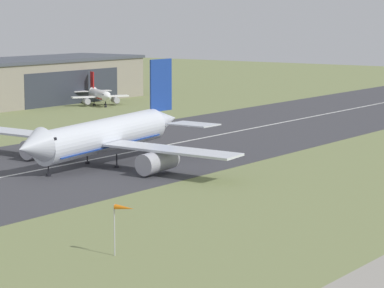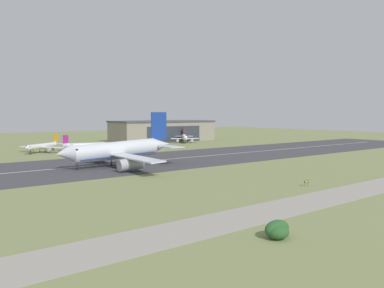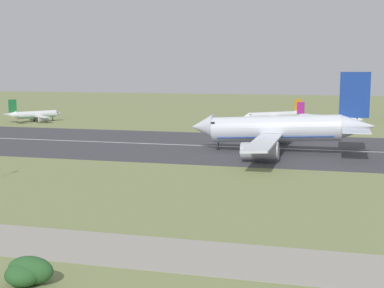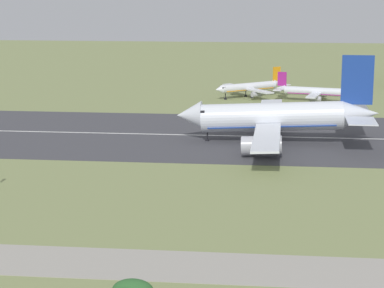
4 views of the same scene
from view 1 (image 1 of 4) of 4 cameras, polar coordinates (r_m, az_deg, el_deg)
name	(u,v)px [view 1 (image 1 of 4)]	position (r m, az deg, el deg)	size (l,w,h in m)	color
ground_plane	(339,198)	(139.74, 9.23, -3.36)	(646.74, 646.74, 0.00)	#7A8451
runway_strip	(73,163)	(170.58, -7.45, -1.21)	(406.74, 53.55, 0.06)	#3D3D42
runway_centreline	(73,163)	(170.57, -7.45, -1.20)	(366.06, 0.70, 0.01)	silver
hangar_building	(41,80)	(290.76, -9.45, 4.00)	(69.82, 28.53, 13.77)	gray
airplane_landing	(103,137)	(166.89, -5.58, 0.46)	(42.82, 59.72, 18.85)	silver
airplane_parked_centre	(100,95)	(276.45, -5.82, 3.08)	(18.70, 20.68, 9.79)	white
windsock_pole	(123,210)	(104.17, -4.32, -4.17)	(0.87, 2.82, 6.11)	#B7B7BC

